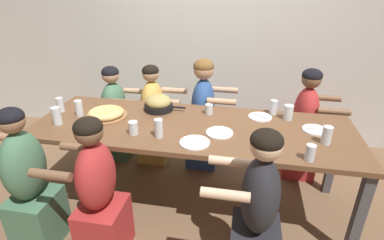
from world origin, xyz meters
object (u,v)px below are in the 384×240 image
at_px(empty_plate_a, 315,130).
at_px(drinking_glass_f, 274,108).
at_px(diner_far_left, 116,117).
at_px(empty_plate_b, 220,133).
at_px(cocktail_glass_blue, 209,110).
at_px(drinking_glass_j, 159,130).
at_px(diner_far_midleft, 154,119).
at_px(drinking_glass_i, 133,128).
at_px(diner_near_midright, 257,216).
at_px(drinking_glass_b, 60,106).
at_px(pizza_board_main, 106,114).
at_px(skillet_bowl, 159,104).
at_px(drinking_glass_h, 270,142).
at_px(diner_near_midleft, 99,197).
at_px(drinking_glass_c, 79,109).
at_px(drinking_glass_e, 310,153).
at_px(diner_far_right, 303,129).
at_px(diner_near_left, 29,187).
at_px(empty_plate_d, 260,117).
at_px(drinking_glass_d, 327,136).
at_px(diner_far_center, 203,118).
at_px(drinking_glass_g, 288,113).
at_px(empty_plate_c, 195,142).
at_px(drinking_glass_a, 57,117).

height_order(empty_plate_a, drinking_glass_f, drinking_glass_f).
bearing_deg(drinking_glass_f, diner_far_left, 169.78).
distance_m(empty_plate_b, cocktail_glass_blue, 0.39).
xyz_separation_m(drinking_glass_j, diner_far_midleft, (-0.35, 0.92, -0.36)).
bearing_deg(empty_plate_a, drinking_glass_i, -166.96).
distance_m(drinking_glass_f, diner_near_midright, 1.10).
distance_m(drinking_glass_b, diner_far_midleft, 0.98).
xyz_separation_m(drinking_glass_i, diner_near_midright, (0.98, -0.44, -0.33)).
relative_size(pizza_board_main, drinking_glass_j, 2.44).
height_order(skillet_bowl, drinking_glass_h, drinking_glass_h).
bearing_deg(diner_far_left, diner_far_midleft, 90.00).
height_order(diner_near_midleft, diner_near_midright, diner_near_midright).
xyz_separation_m(empty_plate_b, drinking_glass_c, (-1.26, 0.11, 0.06)).
bearing_deg(drinking_glass_e, drinking_glass_c, 168.76).
bearing_deg(drinking_glass_f, pizza_board_main, -166.57).
height_order(drinking_glass_e, drinking_glass_j, drinking_glass_j).
relative_size(drinking_glass_f, diner_far_right, 0.11).
bearing_deg(pizza_board_main, drinking_glass_i, -35.87).
distance_m(empty_plate_a, diner_near_left, 2.24).
bearing_deg(empty_plate_d, diner_near_midright, -90.28).
relative_size(drinking_glass_h, diner_near_midright, 0.13).
xyz_separation_m(cocktail_glass_blue, drinking_glass_d, (0.92, -0.37, 0.02)).
bearing_deg(drinking_glass_d, skillet_bowl, 165.00).
bearing_deg(drinking_glass_h, drinking_glass_e, -14.44).
distance_m(cocktail_glass_blue, diner_far_midleft, 0.85).
bearing_deg(empty_plate_a, skillet_bowl, 172.91).
distance_m(empty_plate_b, empty_plate_d, 0.48).
bearing_deg(diner_near_midleft, diner_far_midleft, 0.91).
height_order(cocktail_glass_blue, diner_near_left, diner_near_left).
height_order(pizza_board_main, drinking_glass_j, drinking_glass_j).
xyz_separation_m(diner_far_center, diner_near_midright, (0.56, -1.34, -0.03)).
bearing_deg(pizza_board_main, diner_far_right, 19.91).
bearing_deg(diner_far_center, drinking_glass_g, 63.56).
height_order(drinking_glass_d, drinking_glass_i, drinking_glass_d).
bearing_deg(drinking_glass_c, diner_near_midleft, -54.76).
bearing_deg(diner_far_center, drinking_glass_h, 32.69).
xyz_separation_m(drinking_glass_i, diner_far_midleft, (-0.14, 0.90, -0.35)).
bearing_deg(empty_plate_c, drinking_glass_a, 174.95).
bearing_deg(cocktail_glass_blue, empty_plate_c, -92.87).
bearing_deg(diner_near_midleft, skillet_bowl, -10.58).
bearing_deg(drinking_glass_c, skillet_bowl, 21.18).
bearing_deg(drinking_glass_a, drinking_glass_g, 13.52).
height_order(drinking_glass_b, drinking_glass_i, drinking_glass_b).
distance_m(drinking_glass_a, diner_near_left, 0.60).
relative_size(drinking_glass_c, diner_far_left, 0.13).
height_order(drinking_glass_d, diner_near_left, diner_near_left).
xyz_separation_m(empty_plate_a, drinking_glass_a, (-2.10, -0.28, 0.06)).
height_order(cocktail_glass_blue, diner_far_right, diner_far_right).
bearing_deg(empty_plate_c, drinking_glass_c, 164.76).
xyz_separation_m(drinking_glass_f, diner_far_right, (0.35, 0.30, -0.33)).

